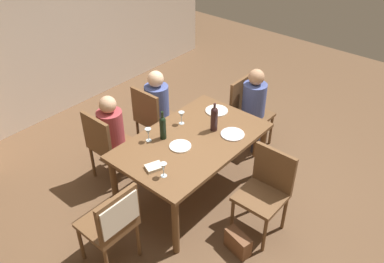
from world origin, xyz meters
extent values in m
plane|color=brown|center=(0.00, 0.00, 0.00)|extent=(10.00, 10.00, 0.00)
cube|color=beige|center=(0.00, 2.71, 1.35)|extent=(6.40, 0.12, 2.70)
cube|color=brown|center=(0.00, 0.00, 0.73)|extent=(1.64, 1.01, 0.04)
cylinder|color=brown|center=(-0.75, -0.44, 0.35)|extent=(0.07, 0.07, 0.71)
cylinder|color=brown|center=(0.75, -0.44, 0.35)|extent=(0.07, 0.07, 0.71)
cylinder|color=brown|center=(-0.75, 0.44, 0.35)|extent=(0.07, 0.07, 0.71)
cylinder|color=brown|center=(0.75, 0.44, 0.35)|extent=(0.07, 0.07, 0.71)
cylinder|color=brown|center=(1.39, -0.19, 0.22)|extent=(0.04, 0.04, 0.44)
cylinder|color=brown|center=(1.01, -0.19, 0.22)|extent=(0.04, 0.04, 0.44)
cylinder|color=brown|center=(1.39, 0.19, 0.22)|extent=(0.04, 0.04, 0.44)
cylinder|color=brown|center=(1.01, 0.19, 0.22)|extent=(0.04, 0.04, 0.44)
cube|color=brown|center=(1.20, 0.00, 0.46)|extent=(0.44, 0.44, 0.04)
cube|color=brown|center=(1.20, 0.20, 0.70)|extent=(0.44, 0.04, 0.44)
cylinder|color=brown|center=(0.56, 1.08, 0.22)|extent=(0.04, 0.04, 0.44)
cylinder|color=brown|center=(0.56, 0.70, 0.22)|extent=(0.04, 0.04, 0.44)
cylinder|color=brown|center=(0.18, 1.08, 0.22)|extent=(0.04, 0.04, 0.44)
cylinder|color=brown|center=(0.18, 0.70, 0.22)|extent=(0.04, 0.04, 0.44)
cube|color=brown|center=(0.37, 0.89, 0.46)|extent=(0.44, 0.44, 0.04)
cube|color=brown|center=(0.17, 0.89, 0.70)|extent=(0.04, 0.44, 0.44)
cylinder|color=brown|center=(-0.18, 1.08, 0.22)|extent=(0.04, 0.04, 0.44)
cylinder|color=brown|center=(-0.18, 0.70, 0.22)|extent=(0.04, 0.04, 0.44)
cylinder|color=brown|center=(-0.56, 1.08, 0.22)|extent=(0.04, 0.04, 0.44)
cylinder|color=brown|center=(-0.56, 0.70, 0.22)|extent=(0.04, 0.04, 0.44)
cube|color=brown|center=(-0.37, 0.89, 0.46)|extent=(0.44, 0.44, 0.04)
cube|color=brown|center=(-0.57, 0.89, 0.70)|extent=(0.04, 0.44, 0.44)
cylinder|color=brown|center=(-1.39, 0.19, 0.22)|extent=(0.04, 0.04, 0.44)
cylinder|color=brown|center=(-1.01, 0.19, 0.22)|extent=(0.04, 0.04, 0.44)
cylinder|color=brown|center=(-1.01, -0.19, 0.22)|extent=(0.04, 0.04, 0.44)
cube|color=brown|center=(-1.20, 0.00, 0.46)|extent=(0.44, 0.44, 0.04)
cube|color=brown|center=(-1.20, -0.20, 0.70)|extent=(0.44, 0.04, 0.44)
cube|color=beige|center=(-1.20, -0.20, 0.72)|extent=(0.40, 0.07, 0.31)
cylinder|color=brown|center=(-0.19, -1.08, 0.22)|extent=(0.04, 0.04, 0.44)
cylinder|color=brown|center=(-0.19, -0.70, 0.22)|extent=(0.04, 0.04, 0.44)
cylinder|color=brown|center=(0.19, -1.08, 0.22)|extent=(0.04, 0.04, 0.44)
cylinder|color=brown|center=(0.19, -0.70, 0.22)|extent=(0.04, 0.04, 0.44)
cube|color=brown|center=(0.00, -0.89, 0.46)|extent=(0.44, 0.44, 0.04)
cube|color=brown|center=(0.20, -0.89, 0.70)|extent=(0.04, 0.44, 0.44)
cylinder|color=#33333D|center=(1.29, -0.14, 0.23)|extent=(0.11, 0.11, 0.46)
cylinder|color=#33333D|center=(1.11, -0.14, 0.23)|extent=(0.11, 0.11, 0.46)
cylinder|color=#475699|center=(1.20, 0.00, 0.69)|extent=(0.30, 0.30, 0.45)
sphere|color=tan|center=(1.20, 0.00, 1.01)|extent=(0.20, 0.20, 0.20)
cylinder|color=#33333D|center=(0.51, 0.98, 0.23)|extent=(0.11, 0.11, 0.46)
cylinder|color=#33333D|center=(0.51, 0.80, 0.23)|extent=(0.11, 0.11, 0.46)
cylinder|color=#475699|center=(0.37, 0.89, 0.69)|extent=(0.30, 0.30, 0.46)
sphere|color=beige|center=(0.37, 0.89, 1.01)|extent=(0.20, 0.20, 0.20)
cylinder|color=#33333D|center=(-0.23, 0.97, 0.23)|extent=(0.11, 0.11, 0.46)
cylinder|color=#33333D|center=(-0.23, 0.80, 0.23)|extent=(0.11, 0.11, 0.46)
cylinder|color=#9E383D|center=(-0.37, 0.89, 0.68)|extent=(0.29, 0.29, 0.44)
sphere|color=tan|center=(-0.37, 0.89, 1.00)|extent=(0.19, 0.19, 0.19)
cylinder|color=black|center=(0.29, -0.07, 0.86)|extent=(0.08, 0.08, 0.23)
sphere|color=black|center=(0.29, -0.07, 0.99)|extent=(0.08, 0.08, 0.08)
cylinder|color=black|center=(0.29, -0.07, 1.04)|extent=(0.03, 0.03, 0.08)
cylinder|color=black|center=(-0.18, 0.25, 0.85)|extent=(0.07, 0.07, 0.21)
sphere|color=black|center=(-0.18, 0.25, 0.97)|extent=(0.07, 0.07, 0.07)
cylinder|color=black|center=(-0.18, 0.25, 1.03)|extent=(0.03, 0.03, 0.09)
cylinder|color=silver|center=(0.16, 0.28, 0.75)|extent=(0.06, 0.06, 0.00)
cylinder|color=silver|center=(0.16, 0.28, 0.78)|extent=(0.01, 0.01, 0.07)
cone|color=silver|center=(0.16, 0.28, 0.86)|extent=(0.07, 0.07, 0.07)
cylinder|color=silver|center=(-0.31, 0.33, 0.75)|extent=(0.06, 0.06, 0.00)
cylinder|color=silver|center=(-0.31, 0.33, 0.78)|extent=(0.01, 0.01, 0.07)
cone|color=silver|center=(-0.31, 0.33, 0.86)|extent=(0.07, 0.07, 0.07)
cylinder|color=silver|center=(-0.62, -0.18, 0.75)|extent=(0.06, 0.06, 0.00)
cylinder|color=silver|center=(-0.62, -0.18, 0.78)|extent=(0.01, 0.01, 0.07)
cone|color=silver|center=(-0.62, -0.18, 0.86)|extent=(0.07, 0.07, 0.07)
cylinder|color=white|center=(-0.18, 0.01, 0.75)|extent=(0.23, 0.23, 0.01)
cylinder|color=white|center=(0.35, -0.28, 0.75)|extent=(0.26, 0.26, 0.01)
cylinder|color=silver|center=(0.61, 0.14, 0.75)|extent=(0.26, 0.26, 0.01)
cube|color=beige|center=(-0.60, -0.03, 0.76)|extent=(0.19, 0.17, 0.03)
cube|color=brown|center=(-0.35, -0.89, 0.11)|extent=(0.18, 0.30, 0.22)
camera|label=1|loc=(-2.60, -2.22, 3.23)|focal=37.40mm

